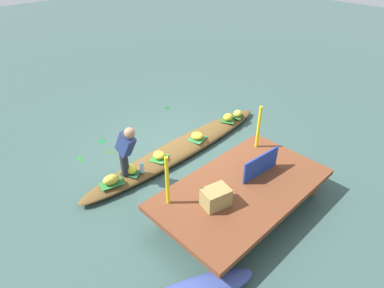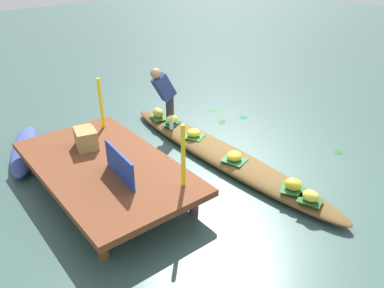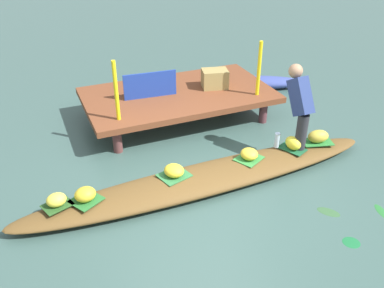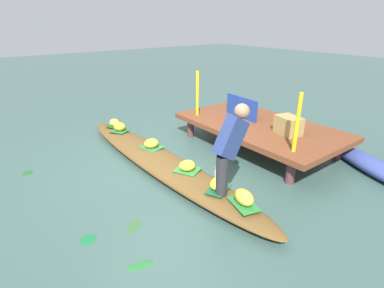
{
  "view_description": "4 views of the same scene",
  "coord_description": "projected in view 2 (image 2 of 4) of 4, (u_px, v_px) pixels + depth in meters",
  "views": [
    {
      "loc": [
        4.12,
        4.61,
        4.31
      ],
      "look_at": [
        0.04,
        0.39,
        0.42
      ],
      "focal_mm": 30.91,
      "sensor_mm": 36.0,
      "label": 1
    },
    {
      "loc": [
        -4.37,
        4.14,
        3.5
      ],
      "look_at": [
        0.34,
        0.39,
        0.31
      ],
      "focal_mm": 35.97,
      "sensor_mm": 36.0,
      "label": 2
    },
    {
      "loc": [
        -1.99,
        -4.24,
        3.38
      ],
      "look_at": [
        -0.01,
        0.47,
        0.4
      ],
      "focal_mm": 39.54,
      "sensor_mm": 36.0,
      "label": 3
    },
    {
      "loc": [
        4.02,
        -2.4,
        2.38
      ],
      "look_at": [
        0.1,
        0.61,
        0.32
      ],
      "focal_mm": 28.12,
      "sensor_mm": 36.0,
      "label": 4
    }
  ],
  "objects": [
    {
      "name": "banana_bunch_1",
      "position": [
        194.0,
        133.0,
        7.24
      ],
      "size": [
        0.24,
        0.26,
        0.15
      ],
      "primitive_type": "ellipsoid",
      "rotation": [
        0.0,
        0.0,
        4.71
      ],
      "color": "yellow",
      "rests_on": "vendor_boat"
    },
    {
      "name": "drifting_plant_0",
      "position": [
        222.0,
        122.0,
        8.35
      ],
      "size": [
        0.3,
        0.32,
        0.01
      ],
      "primitive_type": "ellipsoid",
      "rotation": [
        0.0,
        0.0,
        2.22
      ],
      "color": "#315833",
      "rests_on": "ground"
    },
    {
      "name": "canal_water",
      "position": [
        221.0,
        159.0,
        6.93
      ],
      "size": [
        40.0,
        40.0,
        0.0
      ],
      "primitive_type": "plane",
      "color": "#36524C",
      "rests_on": "ground"
    },
    {
      "name": "leaf_mat_5",
      "position": [
        310.0,
        200.0,
        5.48
      ],
      "size": [
        0.4,
        0.35,
        0.01
      ],
      "primitive_type": "cube",
      "rotation": [
        0.0,
        0.0,
        0.35
      ],
      "color": "#274F21",
      "rests_on": "vendor_boat"
    },
    {
      "name": "railing_post_east",
      "position": [
        101.0,
        103.0,
        6.8
      ],
      "size": [
        0.06,
        0.06,
        0.92
      ],
      "primitive_type": "cylinder",
      "color": "yellow",
      "rests_on": "dock_platform"
    },
    {
      "name": "drifting_plant_1",
      "position": [
        212.0,
        111.0,
        8.92
      ],
      "size": [
        0.18,
        0.31,
        0.01
      ],
      "primitive_type": "ellipsoid",
      "rotation": [
        0.0,
        0.0,
        1.31
      ],
      "color": "#24692D",
      "rests_on": "ground"
    },
    {
      "name": "leaf_mat_2",
      "position": [
        172.0,
        124.0,
        7.77
      ],
      "size": [
        0.38,
        0.45,
        0.01
      ],
      "primitive_type": "cube",
      "rotation": [
        0.0,
        0.0,
        2.0
      ],
      "color": "#195230",
      "rests_on": "vendor_boat"
    },
    {
      "name": "drifting_plant_3",
      "position": [
        243.0,
        117.0,
        8.57
      ],
      "size": [
        0.27,
        0.27,
        0.01
      ],
      "primitive_type": "ellipsoid",
      "rotation": [
        0.0,
        0.0,
        2.53
      ],
      "color": "#186233",
      "rests_on": "ground"
    },
    {
      "name": "leaf_mat_3",
      "position": [
        293.0,
        189.0,
        5.73
      ],
      "size": [
        0.45,
        0.45,
        0.01
      ],
      "primitive_type": "cube",
      "rotation": [
        0.0,
        0.0,
        2.1
      ],
      "color": "#27682C",
      "rests_on": "vendor_boat"
    },
    {
      "name": "water_bottle",
      "position": [
        171.0,
        124.0,
        7.52
      ],
      "size": [
        0.08,
        0.08,
        0.23
      ],
      "primitive_type": "cylinder",
      "color": "silver",
      "rests_on": "vendor_boat"
    },
    {
      "name": "moored_boat",
      "position": [
        25.0,
        150.0,
        7.01
      ],
      "size": [
        1.99,
        1.17,
        0.24
      ],
      "primitive_type": "ellipsoid",
      "rotation": [
        0.0,
        0.0,
        -0.39
      ],
      "color": "#384790",
      "rests_on": "ground"
    },
    {
      "name": "banana_bunch_2",
      "position": [
        172.0,
        120.0,
        7.73
      ],
      "size": [
        0.2,
        0.28,
        0.19
      ],
      "primitive_type": "ellipsoid",
      "rotation": [
        0.0,
        0.0,
        1.62
      ],
      "color": "yellow",
      "rests_on": "vendor_boat"
    },
    {
      "name": "banana_bunch_3",
      "position": [
        293.0,
        184.0,
        5.69
      ],
      "size": [
        0.3,
        0.28,
        0.17
      ],
      "primitive_type": "ellipsoid",
      "rotation": [
        0.0,
        0.0,
        4.91
      ],
      "color": "gold",
      "rests_on": "vendor_boat"
    },
    {
      "name": "dock_platform",
      "position": [
        105.0,
        167.0,
        5.89
      ],
      "size": [
        3.2,
        1.8,
        0.48
      ],
      "color": "brown",
      "rests_on": "ground"
    },
    {
      "name": "leaf_mat_0",
      "position": [
        158.0,
        117.0,
        8.08
      ],
      "size": [
        0.5,
        0.37,
        0.01
      ],
      "primitive_type": "cube",
      "rotation": [
        0.0,
        0.0,
        2.87
      ],
      "color": "#2A7733",
      "rests_on": "vendor_boat"
    },
    {
      "name": "banana_bunch_0",
      "position": [
        158.0,
        113.0,
        8.03
      ],
      "size": [
        0.35,
        0.26,
        0.19
      ],
      "primitive_type": "ellipsoid",
      "rotation": [
        0.0,
        0.0,
        6.08
      ],
      "color": "gold",
      "rests_on": "vendor_boat"
    },
    {
      "name": "vendor_boat",
      "position": [
        221.0,
        154.0,
        6.88
      ],
      "size": [
        5.16,
        0.81,
        0.21
      ],
      "primitive_type": "ellipsoid",
      "rotation": [
        0.0,
        0.0,
        0.02
      ],
      "color": "brown",
      "rests_on": "ground"
    },
    {
      "name": "leaf_mat_4",
      "position": [
        234.0,
        160.0,
        6.49
      ],
      "size": [
        0.46,
        0.42,
        0.01
      ],
      "primitive_type": "cube",
      "rotation": [
        0.0,
        0.0,
        0.28
      ],
      "color": "#2F713C",
      "rests_on": "vendor_boat"
    },
    {
      "name": "banana_bunch_5",
      "position": [
        311.0,
        196.0,
        5.44
      ],
      "size": [
        0.26,
        0.22,
        0.16
      ],
      "primitive_type": "ellipsoid",
      "rotation": [
        0.0,
        0.0,
        0.11
      ],
      "color": "yellow",
      "rests_on": "vendor_boat"
    },
    {
      "name": "leaf_mat_1",
      "position": [
        194.0,
        136.0,
        7.27
      ],
      "size": [
        0.46,
        0.44,
        0.01
      ],
      "primitive_type": "cube",
      "rotation": [
        0.0,
        0.0,
        0.47
      ],
      "color": "#337F38",
      "rests_on": "vendor_boat"
    },
    {
      "name": "vendor_person",
      "position": [
        164.0,
        92.0,
        7.47
      ],
      "size": [
        0.2,
        0.53,
        1.19
      ],
      "color": "#28282D",
      "rests_on": "vendor_boat"
    },
    {
      "name": "market_banner",
      "position": [
        119.0,
        165.0,
        5.41
      ],
      "size": [
        0.89,
        0.1,
        0.43
      ],
      "primitive_type": "cube",
      "rotation": [
        0.0,
        0.0,
        -0.08
      ],
      "color": "navy",
      "rests_on": "dock_platform"
    },
    {
      "name": "banana_bunch_4",
      "position": [
        234.0,
        156.0,
        6.46
      ],
      "size": [
        0.35,
        0.36,
        0.15
      ],
      "primitive_type": "ellipsoid",
      "rotation": [
        0.0,
        0.0,
        5.18
      ],
      "color": "yellow",
      "rests_on": "vendor_boat"
    },
    {
      "name": "produce_crate",
      "position": [
        86.0,
        138.0,
        6.27
      ],
      "size": [
        0.5,
        0.41,
        0.32
      ],
      "primitive_type": "cube",
      "rotation": [
        0.0,
        0.0,
        -0.24
      ],
      "color": "olive",
      "rests_on": "dock_platform"
    },
    {
      "name": "drifting_plant_2",
      "position": [
        338.0,
        153.0,
        7.15
      ],
      "size": [
        0.19,
        0.19,
        0.01
      ],
      "primitive_type": "ellipsoid",
      "rotation": [
        0.0,
        0.0,
        1.47
      ],
      "color": "#1E5423",
      "rests_on": "ground"
    },
    {
      "name": "railing_post_west",
      "position": [
        183.0,
        156.0,
        5.15
      ],
      "size": [
        0.06,
        0.06,
        0.92
      ],
      "primitive_type": "cylinder",
      "color": "yellow",
      "rests_on": "dock_platform"
    }
  ]
}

